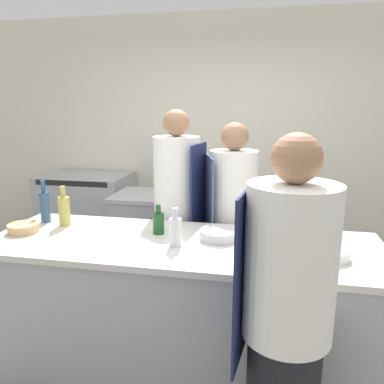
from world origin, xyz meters
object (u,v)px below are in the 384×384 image
bowl_prep_small (325,252)px  oven_range (88,216)px  bottle_olive_oil (45,206)px  stockpot (217,183)px  bottle_vinegar (64,210)px  bowl_ceramic_blue (259,262)px  bottle_cooking_oil (175,231)px  bowl_mixing_large (23,228)px  bowl_wooden_salad (219,235)px  chef_at_prep_near (286,322)px  chef_at_stove (177,219)px  chef_at_pass_far (232,228)px  bottle_wine (158,222)px  cup (314,232)px

bowl_prep_small → oven_range: bearing=143.0°
bottle_olive_oil → stockpot: (1.15, 1.11, -0.00)m
bottle_vinegar → bowl_ceramic_blue: 1.49m
bottle_cooking_oil → bowl_ceramic_blue: 0.57m
bowl_mixing_large → stockpot: bearing=49.2°
bottle_vinegar → bowl_wooden_salad: (1.15, -0.08, -0.08)m
bowl_mixing_large → bowl_ceramic_blue: 1.63m
chef_at_prep_near → chef_at_stove: (-0.81, 1.30, 0.05)m
chef_at_prep_near → bowl_wooden_salad: bearing=35.4°
bowl_prep_small → bowl_wooden_salad: 0.66m
bottle_cooking_oil → bottle_vinegar: bearing=164.4°
chef_at_pass_far → chef_at_stove: bearing=74.6°
bottle_olive_oil → stockpot: size_ratio=1.07×
chef_at_pass_far → bottle_vinegar: size_ratio=5.72×
oven_range → bottle_wine: size_ratio=5.00×
chef_at_prep_near → cup: chef_at_prep_near is taller
bowl_prep_small → stockpot: size_ratio=0.93×
chef_at_stove → bottle_vinegar: (-0.73, -0.48, 0.17)m
chef_at_pass_far → cup: (0.58, -0.46, 0.15)m
oven_range → bowl_prep_small: bearing=-37.0°
stockpot → chef_at_prep_near: bearing=-73.8°
chef_at_prep_near → bowl_mixing_large: (-1.74, 0.62, 0.13)m
bottle_olive_oil → bottle_cooking_oil: size_ratio=1.30×
chef_at_pass_far → bottle_olive_oil: bearing=90.4°
bowl_mixing_large → cup: bearing=7.1°
bowl_wooden_salad → stockpot: bearing=98.1°
bottle_vinegar → bottle_wine: bearing=-3.8°
oven_range → bowl_mixing_large: (0.43, -1.77, 0.46)m
chef_at_pass_far → bowl_wooden_salad: chef_at_pass_far is taller
bowl_ceramic_blue → chef_at_pass_far: bearing=103.5°
stockpot → bottle_olive_oil: bearing=-136.1°
chef_at_pass_far → bowl_ceramic_blue: bearing=175.4°
chef_at_prep_near → cup: bearing=-6.7°
chef_at_pass_far → bowl_mixing_large: 1.55m
cup → stockpot: 1.36m
bowl_ceramic_blue → bottle_vinegar: bearing=161.6°
bottle_wine → bowl_wooden_salad: 0.42m
chef_at_pass_far → bowl_wooden_salad: 0.60m
bottle_cooking_oil → bowl_prep_small: 0.89m
chef_at_stove → bottle_wine: size_ratio=8.73×
bottle_vinegar → bowl_prep_small: (1.79, -0.26, -0.09)m
chef_at_prep_near → bottle_vinegar: bearing=69.0°
chef_at_prep_near → bottle_vinegar: (-1.55, 0.82, 0.22)m
bottle_olive_oil → bowl_prep_small: 1.99m
oven_range → stockpot: 1.75m
bowl_wooden_salad → cup: (0.61, 0.12, 0.02)m
bottle_wine → bottle_vinegar: bearing=176.2°
bottle_vinegar → bowl_wooden_salad: 1.15m
cup → stockpot: bearing=125.3°
stockpot → bottle_wine: bearing=-101.5°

